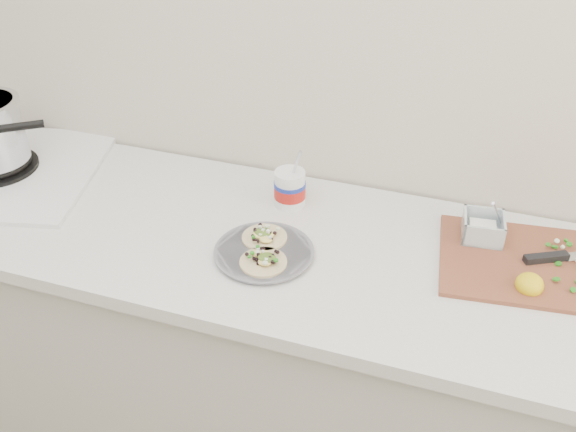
% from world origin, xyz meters
% --- Properties ---
extents(counter, '(2.44, 0.66, 0.90)m').
position_xyz_m(counter, '(0.00, 1.43, 0.45)').
color(counter, beige).
rests_on(counter, ground).
extents(taco_plate, '(0.25, 0.25, 0.04)m').
position_xyz_m(taco_plate, '(0.13, 1.34, 0.92)').
color(taco_plate, slate).
rests_on(taco_plate, counter).
extents(tub, '(0.09, 0.09, 0.20)m').
position_xyz_m(tub, '(0.12, 1.58, 0.96)').
color(tub, white).
rests_on(tub, counter).
extents(cutboard, '(0.50, 0.38, 0.07)m').
position_xyz_m(cutboard, '(0.78, 1.52, 0.92)').
color(cutboard, brown).
rests_on(cutboard, counter).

